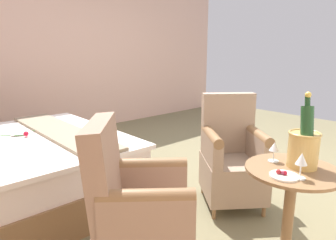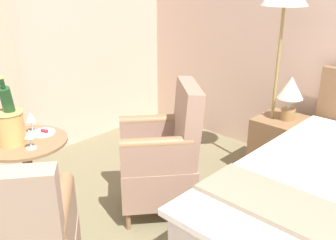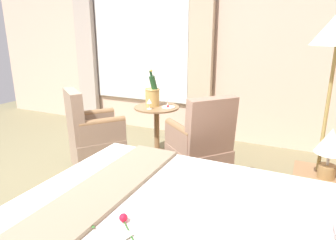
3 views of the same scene
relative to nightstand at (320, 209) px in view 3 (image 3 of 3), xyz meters
name	(u,v)px [view 3 (image 3 of 3)]	position (x,y,z in m)	size (l,w,h in m)	color
ground_plane	(16,197)	(0.59, -2.77, -0.28)	(7.84, 7.84, 0.00)	#71694B
wall_window_side	(143,49)	(-2.07, -2.77, 1.08)	(0.27, 6.46, 2.73)	beige
nightstand	(320,209)	(0.00, 0.00, 0.00)	(0.52, 0.46, 0.56)	olive
bedside_lamp	(331,145)	(0.00, 0.00, 0.54)	(0.22, 0.22, 0.39)	#9A7645
side_table_round	(157,129)	(-0.99, -1.96, 0.11)	(0.59, 0.59, 0.69)	olive
champagne_bucket	(153,95)	(-1.01, -2.03, 0.56)	(0.20, 0.20, 0.48)	tan
wine_glass_near_bucket	(149,102)	(-0.84, -1.98, 0.50)	(0.07, 0.07, 0.13)	white
wine_glass_near_edge	(168,98)	(-1.08, -1.84, 0.52)	(0.07, 0.07, 0.16)	white
snack_plate	(168,107)	(-1.01, -1.80, 0.42)	(0.17, 0.17, 0.04)	white
armchair_by_window	(201,148)	(-0.43, -1.15, 0.17)	(0.78, 0.79, 1.03)	olive
armchair_facing_bed	(93,139)	(-0.22, -2.40, 0.15)	(0.76, 0.75, 1.02)	olive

